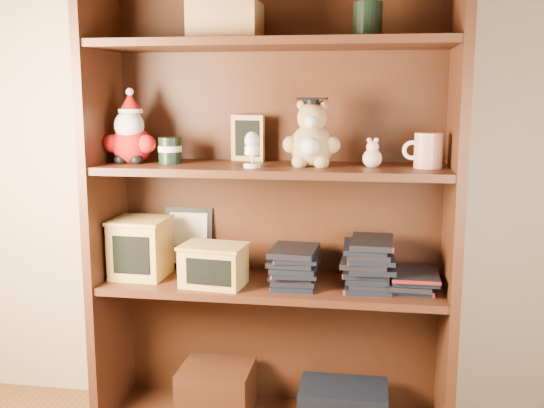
{
  "coord_description": "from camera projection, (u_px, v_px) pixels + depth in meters",
  "views": [
    {
      "loc": [
        0.11,
        -0.75,
        1.19
      ],
      "look_at": [
        -0.21,
        1.3,
        0.82
      ],
      "focal_mm": 42.0,
      "sensor_mm": 36.0,
      "label": 1
    }
  ],
  "objects": [
    {
      "name": "bookcase",
      "position": [
        274.0,
        213.0,
        2.17
      ],
      "size": [
        1.2,
        0.35,
        1.6
      ],
      "color": "#452213",
      "rests_on": "ground"
    },
    {
      "name": "shelf_lower",
      "position": [
        272.0,
        286.0,
        2.16
      ],
      "size": [
        1.14,
        0.33,
        0.02
      ],
      "color": "#452213",
      "rests_on": "ground"
    },
    {
      "name": "shelf_upper",
      "position": [
        272.0,
        169.0,
        2.09
      ],
      "size": [
        1.14,
        0.33,
        0.02
      ],
      "color": "#452213",
      "rests_on": "ground"
    },
    {
      "name": "santa_plush",
      "position": [
        131.0,
        135.0,
        2.14
      ],
      "size": [
        0.18,
        0.13,
        0.26
      ],
      "color": "#A50F0F",
      "rests_on": "shelf_upper"
    },
    {
      "name": "teachers_tin",
      "position": [
        170.0,
        150.0,
        2.14
      ],
      "size": [
        0.08,
        0.08,
        0.09
      ],
      "color": "black",
      "rests_on": "shelf_upper"
    },
    {
      "name": "chalkboard_plaque",
      "position": [
        248.0,
        139.0,
        2.21
      ],
      "size": [
        0.12,
        0.08,
        0.16
      ],
      "color": "#9E7547",
      "rests_on": "shelf_upper"
    },
    {
      "name": "egg_cup",
      "position": [
        252.0,
        148.0,
        2.02
      ],
      "size": [
        0.05,
        0.05,
        0.11
      ],
      "color": "white",
      "rests_on": "shelf_upper"
    },
    {
      "name": "grad_teddy_bear",
      "position": [
        312.0,
        140.0,
        2.05
      ],
      "size": [
        0.19,
        0.16,
        0.23
      ],
      "color": "tan",
      "rests_on": "shelf_upper"
    },
    {
      "name": "pink_figurine",
      "position": [
        372.0,
        156.0,
        2.03
      ],
      "size": [
        0.06,
        0.06,
        0.1
      ],
      "color": "beige",
      "rests_on": "shelf_upper"
    },
    {
      "name": "teacher_mug",
      "position": [
        427.0,
        150.0,
        2.0
      ],
      "size": [
        0.13,
        0.09,
        0.11
      ],
      "color": "silver",
      "rests_on": "shelf_upper"
    },
    {
      "name": "certificate_frame",
      "position": [
        189.0,
        238.0,
        2.33
      ],
      "size": [
        0.18,
        0.05,
        0.22
      ],
      "color": "black",
      "rests_on": "shelf_lower"
    },
    {
      "name": "treats_box",
      "position": [
        141.0,
        247.0,
        2.21
      ],
      "size": [
        0.19,
        0.19,
        0.2
      ],
      "color": "tan",
      "rests_on": "shelf_lower"
    },
    {
      "name": "pencils_box",
      "position": [
        214.0,
        265.0,
        2.11
      ],
      "size": [
        0.23,
        0.17,
        0.14
      ],
      "color": "tan",
      "rests_on": "shelf_lower"
    },
    {
      "name": "book_stack_left",
      "position": [
        294.0,
        265.0,
        2.14
      ],
      "size": [
        0.14,
        0.2,
        0.13
      ],
      "color": "black",
      "rests_on": "shelf_lower"
    },
    {
      "name": "book_stack_mid",
      "position": [
        368.0,
        263.0,
        2.1
      ],
      "size": [
        0.14,
        0.2,
        0.16
      ],
      "color": "black",
      "rests_on": "shelf_lower"
    },
    {
      "name": "book_stack_right",
      "position": [
        413.0,
        279.0,
        2.08
      ],
      "size": [
        0.14,
        0.2,
        0.06
      ],
      "color": "black",
      "rests_on": "shelf_lower"
    }
  ]
}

